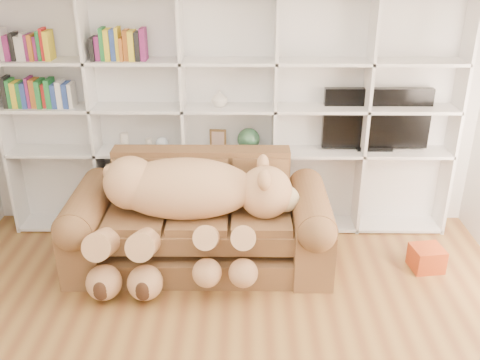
{
  "coord_description": "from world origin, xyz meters",
  "views": [
    {
      "loc": [
        0.15,
        -2.68,
        2.8
      ],
      "look_at": [
        0.11,
        1.63,
        0.84
      ],
      "focal_mm": 40.0,
      "sensor_mm": 36.0,
      "label": 1
    }
  ],
  "objects_px": {
    "sofa": "(200,225)",
    "gift_box": "(427,258)",
    "tv": "(376,120)",
    "teddy_bear": "(185,204)"
  },
  "relations": [
    {
      "from": "tv",
      "to": "teddy_bear",
      "type": "bearing_deg",
      "value": -153.29
    },
    {
      "from": "sofa",
      "to": "tv",
      "type": "distance_m",
      "value": 2.01
    },
    {
      "from": "gift_box",
      "to": "tv",
      "type": "distance_m",
      "value": 1.41
    },
    {
      "from": "sofa",
      "to": "teddy_bear",
      "type": "distance_m",
      "value": 0.39
    },
    {
      "from": "sofa",
      "to": "gift_box",
      "type": "xyz_separation_m",
      "value": [
        2.09,
        -0.13,
        -0.26
      ]
    },
    {
      "from": "sofa",
      "to": "tv",
      "type": "xyz_separation_m",
      "value": [
        1.7,
        0.71,
        0.8
      ]
    },
    {
      "from": "tv",
      "to": "gift_box",
      "type": "bearing_deg",
      "value": -65.31
    },
    {
      "from": "teddy_bear",
      "to": "gift_box",
      "type": "xyz_separation_m",
      "value": [
        2.19,
        0.07,
        -0.59
      ]
    },
    {
      "from": "teddy_bear",
      "to": "sofa",
      "type": "bearing_deg",
      "value": 65.83
    },
    {
      "from": "teddy_bear",
      "to": "tv",
      "type": "xyz_separation_m",
      "value": [
        1.81,
        0.91,
        0.47
      ]
    }
  ]
}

